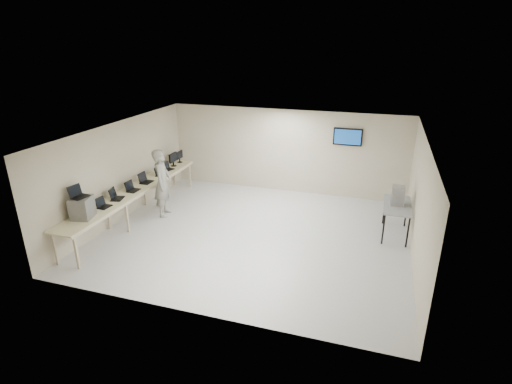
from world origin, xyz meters
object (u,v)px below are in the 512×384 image
(side_table, at_px, (397,207))
(equipment_box, at_px, (82,208))
(soldier, at_px, (163,183))
(workbench, at_px, (135,191))

(side_table, bearing_deg, equipment_box, -156.18)
(equipment_box, distance_m, side_table, 7.93)
(equipment_box, relative_size, soldier, 0.26)
(equipment_box, relative_size, side_table, 0.36)
(equipment_box, distance_m, soldier, 2.61)
(side_table, bearing_deg, workbench, -171.12)
(workbench, relative_size, side_table, 4.08)
(side_table, bearing_deg, soldier, -173.90)
(soldier, height_order, side_table, soldier)
(workbench, bearing_deg, soldier, 32.96)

